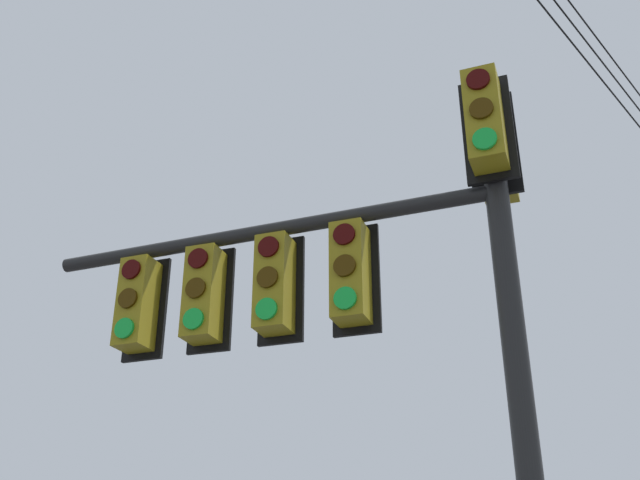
# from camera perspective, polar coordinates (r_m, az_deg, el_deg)

# --- Properties ---
(signal_mast_assembly) EXTENTS (1.29, 4.64, 6.26)m
(signal_mast_assembly) POSITION_cam_1_polar(r_m,az_deg,el_deg) (6.56, 2.83, -3.56)
(signal_mast_assembly) COLOR black
(signal_mast_assembly) RESTS_ON ground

